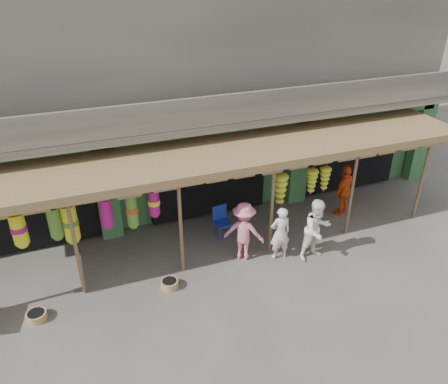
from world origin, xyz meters
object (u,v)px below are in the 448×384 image
object	(u,v)px
blue_chair	(221,219)
person_shopper	(244,231)
person_vendor	(344,190)
person_right	(317,230)
person_front	(280,233)

from	to	relation	value
blue_chair	person_shopper	xyz separation A→B (m)	(0.18, -1.23, 0.32)
blue_chair	person_vendor	size ratio (longest dim) A/B	0.55
blue_chair	person_right	world-z (taller)	person_right
person_front	person_shopper	world-z (taller)	person_shopper
blue_chair	person_shopper	bearing A→B (deg)	-89.06
blue_chair	person_front	world-z (taller)	person_front
blue_chair	person_front	distance (m)	1.92
person_front	person_vendor	bearing A→B (deg)	-151.91
blue_chair	person_shopper	size ratio (longest dim) A/B	0.56
person_right	person_vendor	xyz separation A→B (m)	(1.98, 1.66, -0.03)
blue_chair	person_vendor	world-z (taller)	person_vendor
blue_chair	person_vendor	xyz separation A→B (m)	(3.98, -0.23, 0.32)
person_right	person_shopper	xyz separation A→B (m)	(-1.82, 0.65, -0.04)
person_shopper	person_front	bearing A→B (deg)	-165.69
person_right	person_shopper	bearing A→B (deg)	151.65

